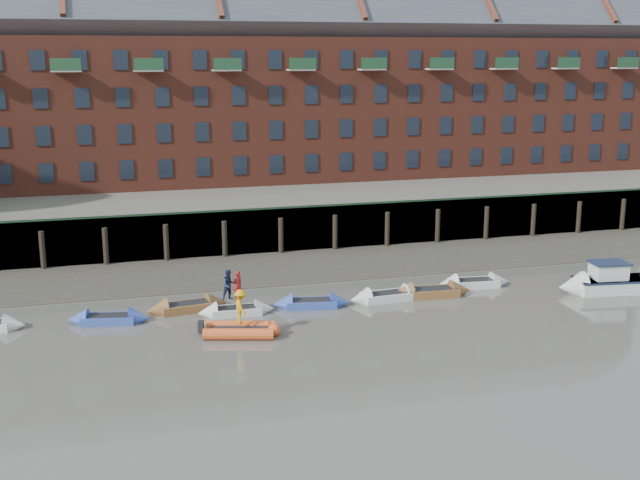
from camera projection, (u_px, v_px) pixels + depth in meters
name	position (u px, v px, depth m)	size (l,w,h in m)	color
ground	(346.00, 371.00, 35.99)	(220.00, 220.00, 0.00)	#5E5A51
foreshore	(264.00, 269.00, 52.87)	(110.00, 8.00, 0.50)	#3D382F
mud_band	(275.00, 283.00, 49.68)	(110.00, 1.60, 0.10)	#4C4336
river_wall	(251.00, 232.00, 56.61)	(110.00, 1.23, 3.30)	#2D2A26
bank_terrace	(222.00, 199.00, 69.39)	(110.00, 28.00, 3.20)	#5E594D
apartment_terrace	(216.00, 66.00, 67.76)	(80.60, 15.56, 20.98)	brown
rowboat_1	(109.00, 319.00, 42.30)	(4.45, 2.03, 1.25)	#354DAB
rowboat_2	(187.00, 307.00, 44.29)	(4.74, 1.99, 1.33)	brown
rowboat_3	(236.00, 311.00, 43.66)	(4.23, 1.37, 1.22)	silver
rowboat_4	(311.00, 303.00, 44.94)	(4.49, 1.93, 1.26)	#354DAB
rowboat_5	(387.00, 296.00, 46.20)	(4.65, 1.63, 1.33)	silver
rowboat_6	(431.00, 292.00, 46.95)	(4.92, 1.76, 1.40)	brown
rowboat_7	(474.00, 283.00, 48.88)	(4.64, 1.74, 1.32)	silver
rib_tender	(243.00, 330.00, 40.42)	(3.95, 2.68, 0.67)	#E85823
motor_launch	(599.00, 283.00, 47.63)	(5.91, 2.54, 2.36)	silver
person_rower_a	(237.00, 285.00, 43.41)	(0.60, 0.39, 1.64)	maroon
person_rower_b	(229.00, 285.00, 43.42)	(0.82, 0.64, 1.69)	#19233F
person_rib_crew	(241.00, 307.00, 40.18)	(1.15, 0.66, 1.77)	orange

